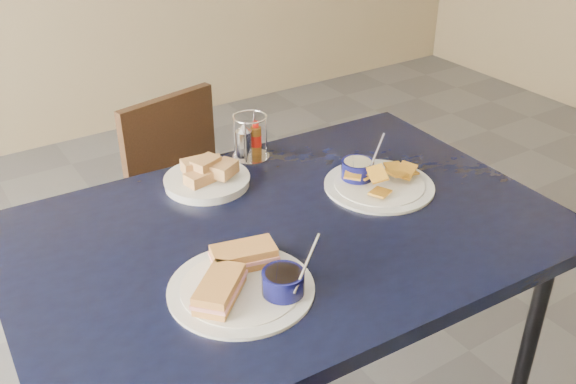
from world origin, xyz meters
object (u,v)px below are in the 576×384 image
dining_table (287,246)px  chair_far (193,192)px  plantain_plate (373,179)px  condiment_caddy (249,141)px  sandwich_plate (245,280)px  bread_basket (207,177)px

dining_table → chair_far: 0.79m
chair_far → plantain_plate: size_ratio=2.67×
condiment_caddy → dining_table: bearing=-106.5°
dining_table → sandwich_plate: 0.27m
bread_basket → chair_far: bearing=71.8°
dining_table → plantain_plate: plantain_plate is taller
chair_far → condiment_caddy: bearing=-85.5°
dining_table → chair_far: chair_far is taller
chair_far → condiment_caddy: size_ratio=5.91×
dining_table → sandwich_plate: (-0.21, -0.15, 0.08)m
condiment_caddy → plantain_plate: bearing=-58.4°
bread_basket → sandwich_plate: bearing=-107.1°
chair_far → condiment_caddy: (0.03, -0.37, 0.35)m
plantain_plate → condiment_caddy: size_ratio=2.21×
plantain_plate → bread_basket: bearing=146.8°
condiment_caddy → chair_far: bearing=94.5°
bread_basket → condiment_caddy: 0.20m
chair_far → plantain_plate: (0.23, -0.70, 0.31)m
sandwich_plate → chair_far: bearing=72.3°
bread_basket → condiment_caddy: (0.18, 0.08, 0.03)m
dining_table → condiment_caddy: 0.41m
chair_far → bread_basket: size_ratio=3.47×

